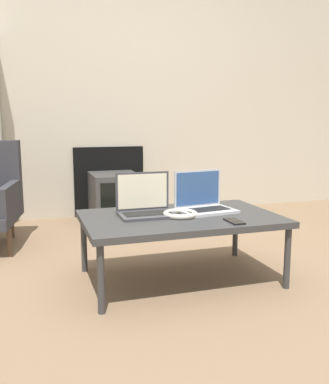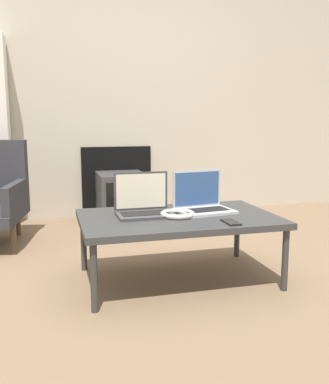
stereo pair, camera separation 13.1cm
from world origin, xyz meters
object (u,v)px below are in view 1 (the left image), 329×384
(headphones, at_px, (180,214))
(tv, at_px, (115,197))
(laptop_right, at_px, (203,202))
(laptop_left, at_px, (146,206))
(phone, at_px, (234,221))

(headphones, bearing_deg, tv, 92.05)
(headphones, height_order, tv, tv)
(laptop_right, relative_size, tv, 0.68)
(laptop_left, distance_m, headphones, 0.21)
(headphones, bearing_deg, laptop_left, 149.43)
(laptop_right, distance_m, headphones, 0.22)
(laptop_left, relative_size, phone, 2.29)
(phone, bearing_deg, laptop_left, 141.25)
(laptop_right, bearing_deg, headphones, -158.54)
(laptop_left, height_order, phone, laptop_left)
(headphones, height_order, phone, headphones)
(laptop_right, height_order, tv, laptop_right)
(laptop_left, distance_m, laptop_right, 0.36)
(laptop_left, xyz_separation_m, tv, (0.12, 1.52, -0.22))
(headphones, bearing_deg, laptop_right, 29.17)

